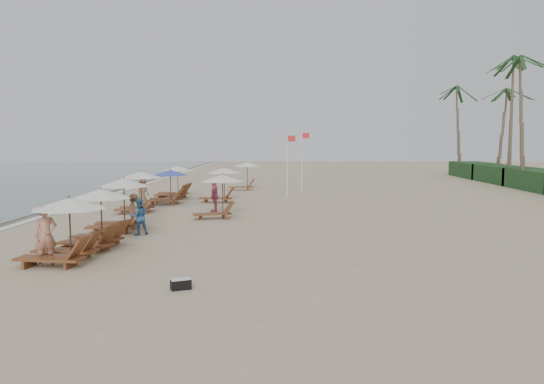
{
  "coord_description": "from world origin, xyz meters",
  "views": [
    {
      "loc": [
        1.42,
        -20.49,
        3.96
      ],
      "look_at": [
        0.81,
        6.9,
        1.3
      ],
      "focal_mm": 35.07,
      "sensor_mm": 36.0,
      "label": 1
    }
  ],
  "objects_px": {
    "lounger_station_5": "(174,184)",
    "inland_station_2": "(245,173)",
    "lounger_station_0": "(62,231)",
    "duffel_bag": "(181,284)",
    "lounger_station_3": "(138,191)",
    "beachgoer_far_a": "(215,196)",
    "beachgoer_near": "(46,236)",
    "beachgoer_far_b": "(142,191)",
    "flag_pole_near": "(288,162)",
    "lounger_station_2": "(118,206)",
    "beachgoer_mid_a": "(139,217)",
    "lounger_station_1": "(94,220)",
    "inland_station_1": "(220,182)",
    "beachgoer_mid_b": "(134,210)",
    "lounger_station_4": "(167,187)",
    "inland_station_0": "(218,191)"
  },
  "relations": [
    {
      "from": "lounger_station_2",
      "to": "lounger_station_4",
      "type": "height_order",
      "value": "lounger_station_2"
    },
    {
      "from": "beachgoer_near",
      "to": "flag_pole_near",
      "type": "height_order",
      "value": "flag_pole_near"
    },
    {
      "from": "lounger_station_3",
      "to": "lounger_station_1",
      "type": "bearing_deg",
      "value": -83.88
    },
    {
      "from": "lounger_station_0",
      "to": "beachgoer_far_a",
      "type": "distance_m",
      "value": 12.96
    },
    {
      "from": "lounger_station_5",
      "to": "beachgoer_mid_b",
      "type": "distance_m",
      "value": 12.01
    },
    {
      "from": "beachgoer_near",
      "to": "beachgoer_far_a",
      "type": "bearing_deg",
      "value": 38.46
    },
    {
      "from": "beachgoer_far_a",
      "to": "lounger_station_0",
      "type": "bearing_deg",
      "value": -10.9
    },
    {
      "from": "duffel_bag",
      "to": "inland_station_0",
      "type": "bearing_deg",
      "value": 92.57
    },
    {
      "from": "beachgoer_far_a",
      "to": "lounger_station_2",
      "type": "bearing_deg",
      "value": -24.17
    },
    {
      "from": "lounger_station_2",
      "to": "inland_station_1",
      "type": "bearing_deg",
      "value": 73.87
    },
    {
      "from": "beachgoer_near",
      "to": "beachgoer_mid_b",
      "type": "height_order",
      "value": "beachgoer_near"
    },
    {
      "from": "inland_station_2",
      "to": "flag_pole_near",
      "type": "relative_size",
      "value": 0.6
    },
    {
      "from": "inland_station_2",
      "to": "beachgoer_mid_b",
      "type": "distance_m",
      "value": 18.53
    },
    {
      "from": "inland_station_2",
      "to": "beachgoer_near",
      "type": "relative_size",
      "value": 1.41
    },
    {
      "from": "lounger_station_4",
      "to": "inland_station_0",
      "type": "bearing_deg",
      "value": -56.69
    },
    {
      "from": "lounger_station_3",
      "to": "beachgoer_near",
      "type": "relative_size",
      "value": 1.36
    },
    {
      "from": "lounger_station_0",
      "to": "lounger_station_3",
      "type": "bearing_deg",
      "value": 94.11
    },
    {
      "from": "lounger_station_2",
      "to": "beachgoer_mid_a",
      "type": "distance_m",
      "value": 1.55
    },
    {
      "from": "inland_station_0",
      "to": "beachgoer_far_a",
      "type": "relative_size",
      "value": 1.51
    },
    {
      "from": "lounger_station_0",
      "to": "inland_station_0",
      "type": "relative_size",
      "value": 1.04
    },
    {
      "from": "lounger_station_0",
      "to": "duffel_bag",
      "type": "relative_size",
      "value": 4.7
    },
    {
      "from": "lounger_station_0",
      "to": "beachgoer_mid_b",
      "type": "bearing_deg",
      "value": 88.56
    },
    {
      "from": "lounger_station_2",
      "to": "beachgoer_mid_a",
      "type": "xyz_separation_m",
      "value": [
        1.17,
        -0.96,
        -0.31
      ]
    },
    {
      "from": "lounger_station_5",
      "to": "lounger_station_4",
      "type": "bearing_deg",
      "value": -85.46
    },
    {
      "from": "lounger_station_3",
      "to": "beachgoer_near",
      "type": "xyz_separation_m",
      "value": [
        0.46,
        -12.34,
        -0.22
      ]
    },
    {
      "from": "lounger_station_5",
      "to": "inland_station_2",
      "type": "relative_size",
      "value": 1.01
    },
    {
      "from": "inland_station_1",
      "to": "inland_station_2",
      "type": "xyz_separation_m",
      "value": [
        0.94,
        8.56,
        0.06
      ]
    },
    {
      "from": "lounger_station_4",
      "to": "duffel_bag",
      "type": "distance_m",
      "value": 19.62
    },
    {
      "from": "lounger_station_1",
      "to": "inland_station_0",
      "type": "xyz_separation_m",
      "value": [
        3.66,
        7.56,
        0.35
      ]
    },
    {
      "from": "lounger_station_5",
      "to": "beachgoer_mid_a",
      "type": "height_order",
      "value": "lounger_station_5"
    },
    {
      "from": "lounger_station_5",
      "to": "beachgoer_near",
      "type": "distance_m",
      "value": 19.81
    },
    {
      "from": "lounger_station_2",
      "to": "inland_station_1",
      "type": "height_order",
      "value": "lounger_station_2"
    },
    {
      "from": "inland_station_0",
      "to": "beachgoer_far_a",
      "type": "xyz_separation_m",
      "value": [
        -0.52,
        2.5,
        -0.49
      ]
    },
    {
      "from": "lounger_station_3",
      "to": "beachgoer_far_b",
      "type": "height_order",
      "value": "lounger_station_3"
    },
    {
      "from": "inland_station_2",
      "to": "duffel_bag",
      "type": "relative_size",
      "value": 4.51
    },
    {
      "from": "lounger_station_2",
      "to": "inland_station_2",
      "type": "xyz_separation_m",
      "value": [
        4.11,
        19.51,
        0.3
      ]
    },
    {
      "from": "beachgoer_near",
      "to": "beachgoer_mid_b",
      "type": "xyz_separation_m",
      "value": [
        0.6,
        7.81,
        -0.2
      ]
    },
    {
      "from": "inland_station_1",
      "to": "beachgoer_mid_a",
      "type": "relative_size",
      "value": 1.8
    },
    {
      "from": "beachgoer_near",
      "to": "beachgoer_far_b",
      "type": "height_order",
      "value": "beachgoer_near"
    },
    {
      "from": "beachgoer_near",
      "to": "beachgoer_mid_a",
      "type": "height_order",
      "value": "beachgoer_near"
    },
    {
      "from": "beachgoer_far_b",
      "to": "flag_pole_near",
      "type": "bearing_deg",
      "value": -36.31
    },
    {
      "from": "lounger_station_1",
      "to": "lounger_station_2",
      "type": "height_order",
      "value": "lounger_station_2"
    },
    {
      "from": "lounger_station_3",
      "to": "inland_station_2",
      "type": "height_order",
      "value": "lounger_station_3"
    },
    {
      "from": "beachgoer_far_b",
      "to": "flag_pole_near",
      "type": "height_order",
      "value": "flag_pole_near"
    },
    {
      "from": "lounger_station_5",
      "to": "duffel_bag",
      "type": "xyz_separation_m",
      "value": [
        4.85,
        -22.48,
        -0.85
      ]
    },
    {
      "from": "lounger_station_0",
      "to": "inland_station_1",
      "type": "xyz_separation_m",
      "value": [
        3.07,
        17.1,
        0.27
      ]
    },
    {
      "from": "lounger_station_4",
      "to": "lounger_station_0",
      "type": "bearing_deg",
      "value": -89.4
    },
    {
      "from": "beachgoer_far_a",
      "to": "beachgoer_near",
      "type": "bearing_deg",
      "value": -12.3
    },
    {
      "from": "lounger_station_0",
      "to": "lounger_station_3",
      "type": "height_order",
      "value": "lounger_station_3"
    },
    {
      "from": "lounger_station_3",
      "to": "lounger_station_4",
      "type": "bearing_deg",
      "value": 80.21
    }
  ]
}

